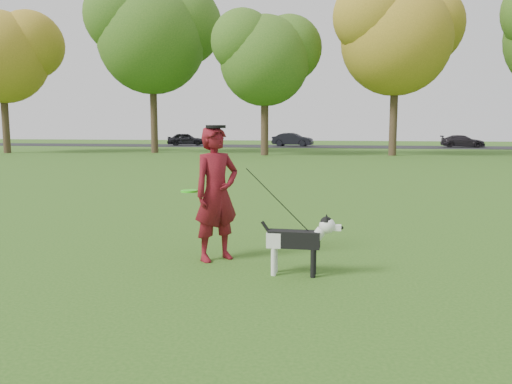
% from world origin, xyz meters
% --- Properties ---
extents(ground, '(120.00, 120.00, 0.00)m').
position_xyz_m(ground, '(0.00, 0.00, 0.00)').
color(ground, '#285116').
rests_on(ground, ground).
extents(road, '(120.00, 7.00, 0.02)m').
position_xyz_m(road, '(0.00, 40.00, 0.01)').
color(road, black).
rests_on(road, ground).
extents(man, '(0.77, 0.78, 1.81)m').
position_xyz_m(man, '(-0.57, 0.41, 0.91)').
color(man, '#530B15').
rests_on(man, ground).
extents(dog, '(1.00, 0.20, 0.76)m').
position_xyz_m(dog, '(0.60, -0.11, 0.46)').
color(dog, black).
rests_on(dog, ground).
extents(car_left, '(3.77, 2.17, 1.21)m').
position_xyz_m(car_left, '(-13.98, 40.00, 0.62)').
color(car_left, black).
rests_on(car_left, road).
extents(car_mid, '(3.86, 1.85, 1.22)m').
position_xyz_m(car_mid, '(-3.74, 40.00, 0.63)').
color(car_mid, black).
rests_on(car_mid, road).
extents(car_right, '(3.79, 1.84, 1.06)m').
position_xyz_m(car_right, '(11.08, 40.00, 0.55)').
color(car_right, black).
rests_on(car_right, road).
extents(man_held_items, '(1.80, 0.66, 1.31)m').
position_xyz_m(man_held_items, '(0.29, 0.12, 0.89)').
color(man_held_items, '#38E31C').
rests_on(man_held_items, ground).
extents(tree_row, '(51.74, 8.86, 12.01)m').
position_xyz_m(tree_row, '(-1.43, 26.07, 7.41)').
color(tree_row, '#38281C').
rests_on(tree_row, ground).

